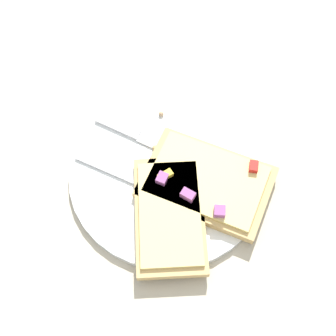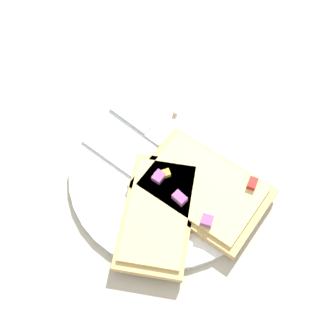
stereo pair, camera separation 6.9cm
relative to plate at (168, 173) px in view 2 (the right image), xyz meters
name	(u,v)px [view 2 (the right image)]	position (x,y,z in m)	size (l,w,h in m)	color
ground_plane	(168,175)	(0.00, 0.00, -0.01)	(4.00, 4.00, 0.00)	#BCB29E
plate	(168,173)	(0.00, 0.00, 0.00)	(0.30, 0.30, 0.01)	white
fork	(146,183)	(0.03, 0.02, 0.01)	(0.18, 0.15, 0.01)	silver
knife	(152,134)	(0.02, -0.06, 0.01)	(0.16, 0.14, 0.01)	silver
pizza_slice_main	(203,189)	(-0.05, 0.04, 0.02)	(0.22, 0.21, 0.03)	tan
pizza_slice_corner	(158,213)	(0.02, 0.07, 0.02)	(0.13, 0.19, 0.03)	tan
crumb_scatter	(162,171)	(0.01, 0.00, 0.01)	(0.06, 0.19, 0.01)	tan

